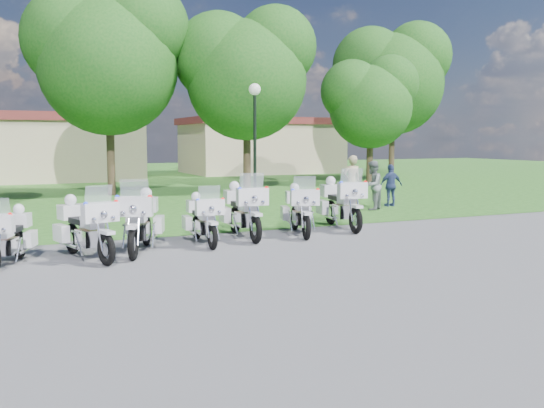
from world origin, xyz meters
name	(u,v)px	position (x,y,z in m)	size (l,w,h in m)	color
ground	(330,247)	(0.00, 0.00, 0.00)	(100.00, 100.00, 0.00)	slate
grass_lawn	(122,179)	(0.00, 27.00, 0.00)	(100.00, 48.00, 0.01)	#275A1C
motorcycle_0	(9,236)	(-6.96, 0.87, 0.60)	(1.14, 2.06, 1.44)	black
motorcycle_1	(85,227)	(-5.46, 0.94, 0.68)	(1.22, 2.35, 1.62)	black
motorcycle_2	(141,220)	(-4.19, 1.28, 0.71)	(1.41, 2.41, 1.70)	black
motorcycle_3	(203,218)	(-2.60, 1.69, 0.62)	(0.80, 2.20, 1.48)	black
motorcycle_4	(243,210)	(-1.34, 2.20, 0.72)	(0.95, 2.56, 1.72)	black
motorcycle_5	(299,209)	(0.24, 2.07, 0.67)	(1.21, 2.34, 1.61)	black
motorcycle_6	(341,203)	(1.80, 2.55, 0.74)	(1.10, 2.61, 1.76)	black
lamp_post	(255,115)	(1.58, 8.44, 3.42)	(0.44, 0.44, 4.58)	black
tree_1	(106,53)	(-2.53, 15.75, 6.37)	(7.22, 6.16, 9.63)	#38281C
tree_2	(245,69)	(3.64, 14.56, 5.83)	(6.61, 5.64, 8.82)	#38281C
tree_3	(370,99)	(11.80, 16.42, 4.76)	(5.40, 4.61, 7.20)	#38281C
tree_4	(392,75)	(16.02, 20.36, 6.64)	(7.52, 6.42, 10.03)	#38281C
building_west	(19,147)	(-6.00, 28.00, 2.07)	(14.56, 8.32, 4.10)	#C2AD8C
building_east	(261,145)	(11.00, 30.00, 2.07)	(11.44, 7.28, 4.10)	#C2AD8C
bystander_a	(352,182)	(4.89, 6.98, 0.97)	(0.71, 0.46, 1.93)	tan
bystander_b	(372,186)	(5.09, 5.89, 0.88)	(0.86, 0.67, 1.76)	slate
bystander_c	(391,186)	(6.40, 6.62, 0.80)	(0.93, 0.39, 1.59)	navy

